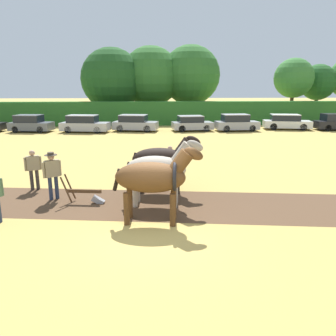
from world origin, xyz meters
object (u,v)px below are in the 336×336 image
(draft_horse_lead_left, at_px, (154,177))
(parked_car_center, at_px, (135,123))
(parked_car_center_left, at_px, (84,124))
(tree_center_right, at_px, (294,78))
(farmer_at_plow, at_px, (52,172))
(draft_horse_trail_left, at_px, (162,159))
(farmer_beside_team, at_px, (170,161))
(farmer_onlooker_right, at_px, (33,167))
(plow, at_px, (87,195))
(parked_car_far_right, at_px, (286,122))
(parked_car_right, at_px, (236,123))
(tree_center_left, at_px, (151,76))
(tree_right, at_px, (318,82))
(tree_left, at_px, (112,79))
(draft_horse_lead_right, at_px, (159,169))
(parked_car_center_right, at_px, (192,124))
(tree_center, at_px, (191,75))
(parked_car_left, at_px, (31,124))

(draft_horse_lead_left, distance_m, parked_car_center, 22.05)
(parked_car_center_left, bearing_deg, tree_center_right, 31.88)
(farmer_at_plow, xyz_separation_m, parked_car_center_left, (-2.34, 19.05, -0.31))
(draft_horse_trail_left, distance_m, farmer_beside_team, 1.63)
(farmer_at_plow, bearing_deg, farmer_onlooker_right, -174.24)
(plow, height_order, parked_car_far_right, parked_car_far_right)
(draft_horse_trail_left, bearing_deg, parked_car_right, 74.07)
(tree_center_left, height_order, parked_car_center, tree_center_left)
(farmer_beside_team, distance_m, parked_car_center, 17.54)
(parked_car_right, bearing_deg, tree_right, 37.24)
(draft_horse_lead_left, bearing_deg, tree_left, 105.31)
(draft_horse_lead_right, relative_size, parked_car_center, 0.64)
(farmer_at_plow, distance_m, farmer_onlooker_right, 1.68)
(parked_car_far_right, bearing_deg, draft_horse_trail_left, -112.61)
(parked_car_center_left, bearing_deg, tree_right, 31.77)
(parked_car_center, bearing_deg, parked_car_center_right, 9.93)
(draft_horse_lead_right, bearing_deg, farmer_at_plow, 175.42)
(tree_center, height_order, parked_car_left, tree_center)
(tree_center_left, xyz_separation_m, parked_car_center_right, (3.76, -11.00, -4.70))
(tree_center_left, relative_size, parked_car_center, 2.03)
(parked_car_left, xyz_separation_m, parked_car_right, (19.51, -0.49, 0.00))
(parked_car_center_right, xyz_separation_m, parked_car_far_right, (9.56, 0.55, 0.02))
(tree_center, relative_size, tree_right, 1.32)
(tree_left, xyz_separation_m, parked_car_center, (3.04, -9.86, -4.31))
(draft_horse_trail_left, distance_m, parked_car_center, 19.02)
(tree_center, distance_m, parked_car_left, 20.35)
(draft_horse_trail_left, relative_size, farmer_at_plow, 1.58)
(farmer_onlooker_right, relative_size, parked_car_center_left, 0.36)
(tree_center_left, xyz_separation_m, parked_car_center_left, (-6.38, -11.39, -4.64))
(tree_right, xyz_separation_m, parked_car_center, (-23.46, -11.14, -3.96))
(draft_horse_lead_left, distance_m, farmer_onlooker_right, 6.05)
(draft_horse_trail_left, xyz_separation_m, plow, (-2.79, -1.20, -1.02))
(tree_left, height_order, parked_car_far_right, tree_left)
(draft_horse_lead_right, distance_m, farmer_at_plow, 4.02)
(tree_left, height_order, parked_car_center_right, tree_left)
(parked_car_center, distance_m, parked_car_far_right, 15.02)
(plow, xyz_separation_m, parked_car_center_right, (6.47, 19.93, 0.39))
(parked_car_center, bearing_deg, tree_left, 119.02)
(tree_center_left, bearing_deg, parked_car_center, -98.98)
(parked_car_center_left, relative_size, parked_car_right, 1.12)
(tree_center_right, xyz_separation_m, draft_horse_trail_left, (-17.65, -28.44, -3.85))
(tree_center, distance_m, plow, 32.44)
(parked_car_right, xyz_separation_m, parked_car_far_right, (5.27, 0.84, -0.04))
(farmer_onlooker_right, bearing_deg, draft_horse_lead_right, 44.38)
(tree_center_right, distance_m, draft_horse_trail_left, 33.70)
(parked_car_center_right, distance_m, parked_car_right, 4.29)
(tree_right, xyz_separation_m, draft_horse_lead_left, (-22.07, -33.13, -3.26))
(parked_car_center_left, bearing_deg, farmer_beside_team, -58.68)
(parked_car_center_left, distance_m, parked_car_far_right, 19.71)
(parked_car_right, bearing_deg, draft_horse_lead_left, -114.27)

